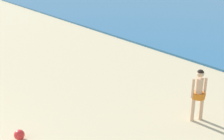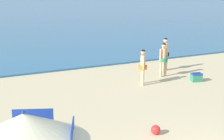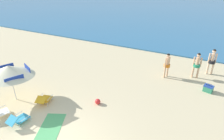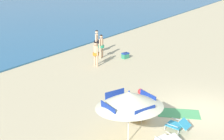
{
  "view_description": "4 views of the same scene",
  "coord_description": "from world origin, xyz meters",
  "views": [
    {
      "loc": [
        7.93,
        0.09,
        5.12
      ],
      "look_at": [
        0.01,
        6.64,
        1.14
      ],
      "focal_mm": 54.43,
      "sensor_mm": 36.0,
      "label": 1
    },
    {
      "loc": [
        -4.84,
        -3.9,
        4.11
      ],
      "look_at": [
        0.36,
        6.46,
        1.24
      ],
      "focal_mm": 50.44,
      "sensor_mm": 36.0,
      "label": 2
    },
    {
      "loc": [
        4.5,
        -3.47,
        5.84
      ],
      "look_at": [
        0.09,
        4.99,
        1.16
      ],
      "focal_mm": 30.07,
      "sensor_mm": 36.0,
      "label": 3
    },
    {
      "loc": [
        -11.85,
        -3.02,
        5.96
      ],
      "look_at": [
        -0.82,
        4.29,
        1.38
      ],
      "focal_mm": 46.45,
      "sensor_mm": 36.0,
      "label": 4
    }
  ],
  "objects": [
    {
      "name": "beach_ball",
      "position": [
        0.18,
        3.22,
        0.14
      ],
      "size": [
        0.29,
        0.29,
        0.29
      ],
      "primitive_type": "sphere",
      "color": "red",
      "rests_on": "ground"
    },
    {
      "name": "person_standing_near_shore",
      "position": [
        2.59,
        7.81,
        0.95
      ],
      "size": [
        0.4,
        0.45,
        1.63
      ],
      "color": "#D8A87F",
      "rests_on": "ground"
    }
  ]
}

